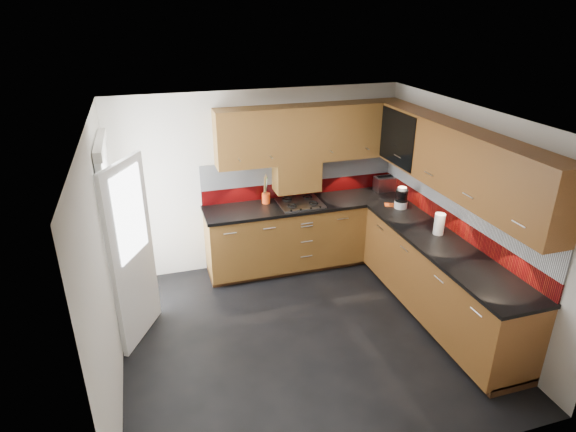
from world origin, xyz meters
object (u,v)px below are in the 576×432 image
object	(u,v)px
gas_hob	(300,203)
food_processor	(401,198)
utensil_pot	(266,197)
toaster	(385,184)

from	to	relation	value
gas_hob	food_processor	xyz separation A→B (m)	(1.20, -0.50, 0.11)
utensil_pot	food_processor	size ratio (longest dim) A/B	1.39
gas_hob	utensil_pot	xyz separation A→B (m)	(-0.42, 0.17, 0.08)
gas_hob	toaster	distance (m)	1.31
toaster	food_processor	xyz separation A→B (m)	(-0.10, -0.63, 0.03)
utensil_pot	food_processor	distance (m)	1.76
utensil_pot	food_processor	world-z (taller)	utensil_pot
gas_hob	utensil_pot	world-z (taller)	utensil_pot
utensil_pot	toaster	distance (m)	1.72
toaster	gas_hob	bearing A→B (deg)	-174.36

